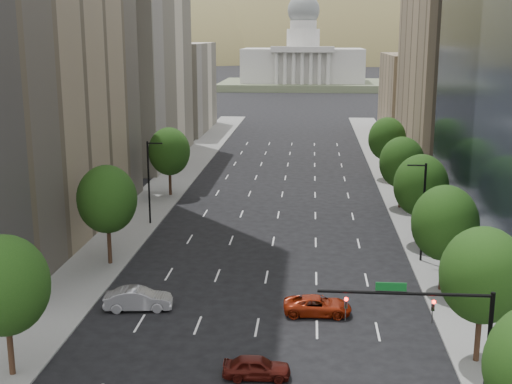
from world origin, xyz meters
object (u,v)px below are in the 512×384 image
(car_silver, at_px, (138,299))
(car_red_far, at_px, (317,306))
(capitol, at_px, (303,65))
(car_maroon, at_px, (257,367))
(traffic_signal, at_px, (442,324))

(car_silver, bearing_deg, car_red_far, -96.70)
(capitol, xyz_separation_m, car_maroon, (0.55, -216.72, -7.89))
(car_maroon, bearing_deg, capitol, -2.12)
(car_maroon, distance_m, car_silver, 13.44)
(capitol, height_order, car_silver, capitol)
(car_maroon, xyz_separation_m, car_silver, (-9.55, 9.45, 0.14))
(car_silver, height_order, car_red_far, car_silver)
(capitol, height_order, car_maroon, capitol)
(traffic_signal, bearing_deg, car_maroon, 163.34)
(traffic_signal, bearing_deg, capitol, 92.74)
(car_maroon, relative_size, car_silver, 0.81)
(traffic_signal, height_order, capitol, capitol)
(car_maroon, height_order, car_red_far, car_maroon)
(car_maroon, xyz_separation_m, car_red_far, (3.66, 9.62, -0.00))
(car_maroon, relative_size, car_red_far, 0.82)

